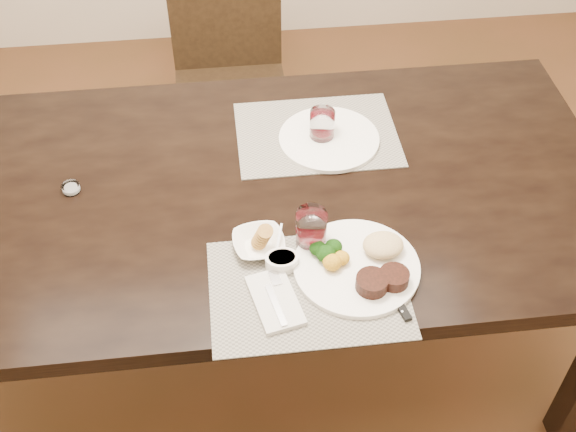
{
  "coord_description": "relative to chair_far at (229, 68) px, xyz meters",
  "views": [
    {
      "loc": [
        -0.05,
        -1.4,
        2.08
      ],
      "look_at": [
        0.1,
        -0.19,
        0.82
      ],
      "focal_mm": 45.0,
      "sensor_mm": 36.0,
      "label": 1
    }
  ],
  "objects": [
    {
      "name": "wine_glass_near",
      "position": [
        0.15,
        -1.15,
        0.3
      ],
      "size": [
        0.08,
        0.08,
        0.1
      ],
      "rotation": [
        0.0,
        0.0,
        -0.36
      ],
      "color": "white",
      "rests_on": "placemat_near"
    },
    {
      "name": "salt_cellar",
      "position": [
        -0.46,
        -0.89,
        0.26
      ],
      "size": [
        0.05,
        0.05,
        0.02
      ],
      "rotation": [
        0.0,
        0.0,
        0.07
      ],
      "color": "white",
      "rests_on": "dining_table"
    },
    {
      "name": "napkin_fork",
      "position": [
        0.04,
        -1.32,
        0.26
      ],
      "size": [
        0.13,
        0.19,
        0.02
      ],
      "rotation": [
        0.0,
        0.0,
        0.22
      ],
      "color": "silver",
      "rests_on": "placemat_near"
    },
    {
      "name": "wine_glass_far",
      "position": [
        0.23,
        -0.76,
        0.29
      ],
      "size": [
        0.07,
        0.07,
        0.1
      ],
      "rotation": [
        0.0,
        0.0,
        -0.12
      ],
      "color": "white",
      "rests_on": "placemat_far"
    },
    {
      "name": "dining_table",
      "position": [
        0.0,
        -0.93,
        0.16
      ],
      "size": [
        2.0,
        1.0,
        0.75
      ],
      "color": "black",
      "rests_on": "ground"
    },
    {
      "name": "sauce_ramekin",
      "position": [
        0.07,
        -1.22,
        0.27
      ],
      "size": [
        0.08,
        0.12,
        0.06
      ],
      "rotation": [
        0.0,
        0.0,
        -0.33
      ],
      "color": "white",
      "rests_on": "placemat_near"
    },
    {
      "name": "chair_far",
      "position": [
        0.0,
        0.0,
        0.0
      ],
      "size": [
        0.42,
        0.42,
        0.9
      ],
      "color": "black",
      "rests_on": "ground"
    },
    {
      "name": "steak_knife",
      "position": [
        0.32,
        -1.35,
        0.26
      ],
      "size": [
        0.05,
        0.21,
        0.01
      ],
      "rotation": [
        0.0,
        0.0,
        0.25
      ],
      "color": "silver",
      "rests_on": "placemat_near"
    },
    {
      "name": "far_plate",
      "position": [
        0.25,
        -0.77,
        0.26
      ],
      "size": [
        0.29,
        0.29,
        0.01
      ],
      "primitive_type": "cylinder",
      "color": "white",
      "rests_on": "placemat_far"
    },
    {
      "name": "ground_plane",
      "position": [
        0.0,
        -0.93,
        -0.5
      ],
      "size": [
        4.5,
        4.5,
        0.0
      ],
      "primitive_type": "plane",
      "color": "#432D15",
      "rests_on": "ground"
    },
    {
      "name": "placemat_far",
      "position": [
        0.22,
        -0.73,
        0.25
      ],
      "size": [
        0.46,
        0.34,
        0.0
      ],
      "primitive_type": "cube",
      "color": "gray",
      "rests_on": "dining_table"
    },
    {
      "name": "placemat_near",
      "position": [
        0.12,
        -1.29,
        0.25
      ],
      "size": [
        0.46,
        0.34,
        0.0
      ],
      "primitive_type": "cube",
      "color": "gray",
      "rests_on": "dining_table"
    },
    {
      "name": "dinner_plate",
      "position": [
        0.26,
        -1.25,
        0.27
      ],
      "size": [
        0.3,
        0.3,
        0.05
      ],
      "rotation": [
        0.0,
        0.0,
        0.18
      ],
      "color": "white",
      "rests_on": "placemat_near"
    },
    {
      "name": "cracker_bowl",
      "position": [
        0.02,
        -1.15,
        0.27
      ],
      "size": [
        0.14,
        0.14,
        0.06
      ],
      "rotation": [
        0.0,
        0.0,
        0.13
      ],
      "color": "white",
      "rests_on": "placemat_near"
    }
  ]
}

